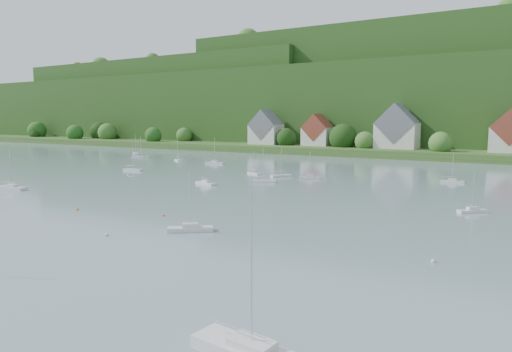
{
  "coord_description": "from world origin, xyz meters",
  "views": [
    {
      "loc": [
        53.87,
        -0.5,
        15.0
      ],
      "look_at": [
        7.84,
        75.0,
        4.0
      ],
      "focal_mm": 32.64,
      "sensor_mm": 36.0,
      "label": 1
    }
  ],
  "objects": [
    {
      "name": "far_shore_strip",
      "position": [
        0.0,
        200.0,
        1.5
      ],
      "size": [
        600.0,
        60.0,
        3.0
      ],
      "primitive_type": "cube",
      "color": "#284D1C",
      "rests_on": "ground"
    },
    {
      "name": "forested_ridge",
      "position": [
        0.39,
        268.57,
        22.89
      ],
      "size": [
        620.0,
        181.22,
        69.89
      ],
      "color": "#1A3F14",
      "rests_on": "ground"
    },
    {
      "name": "village_building_0",
      "position": [
        -55.0,
        187.0,
        9.51
      ],
      "size": [
        14.0,
        10.4,
        16.0
      ],
      "color": "beige",
      "rests_on": "far_shore_strip"
    },
    {
      "name": "village_building_1",
      "position": [
        -30.0,
        189.0,
        8.75
      ],
      "size": [
        12.0,
        9.36,
        14.0
      ],
      "color": "beige",
      "rests_on": "far_shore_strip"
    },
    {
      "name": "village_building_2",
      "position": [
        5.0,
        188.0,
        10.27
      ],
      "size": [
        16.0,
        11.44,
        18.0
      ],
      "color": "beige",
      "rests_on": "far_shore_strip"
    },
    {
      "name": "village_building_3",
      "position": [
        45.0,
        186.0,
        9.43
      ],
      "size": [
        13.0,
        10.4,
        15.5
      ],
      "color": "beige",
      "rests_on": "far_shore_strip"
    },
    {
      "name": "near_sailboat_3",
      "position": [
        14.83,
        46.69,
        0.44
      ],
      "size": [
        5.83,
        5.02,
        8.16
      ],
      "rotation": [
        0.0,
        0.0,
        0.65
      ],
      "color": "silver",
      "rests_on": "ground"
    },
    {
      "name": "near_sailboat_4",
      "position": [
        39.39,
        22.73,
        0.54
      ],
      "size": [
        8.63,
        3.25,
        11.38
      ],
      "rotation": [
        0.0,
        0.0,
        -0.11
      ],
      "color": "silver",
      "rests_on": "ground"
    },
    {
      "name": "near_sailboat_6",
      "position": [
        -40.67,
        55.5,
        0.47
      ],
      "size": [
        7.06,
        3.06,
        9.23
      ],
      "rotation": [
        0.0,
        0.0,
        0.17
      ],
      "color": "silver",
      "rests_on": "ground"
    },
    {
      "name": "mooring_buoy_1",
      "position": [
        7.06,
        39.31,
        0.0
      ],
      "size": [
        0.49,
        0.49,
        0.49
      ],
      "primitive_type": "sphere",
      "color": "silver",
      "rests_on": "ground"
    },
    {
      "name": "mooring_buoy_2",
      "position": [
        5.03,
        52.11,
        0.0
      ],
      "size": [
        0.4,
        0.4,
        0.4
      ],
      "primitive_type": "sphere",
      "color": "orange",
      "rests_on": "ground"
    },
    {
      "name": "mooring_buoy_3",
      "position": [
        -10.27,
        48.28,
        0.0
      ],
      "size": [
        0.41,
        0.41,
        0.41
      ],
      "primitive_type": "sphere",
      "color": "orange",
      "rests_on": "ground"
    },
    {
      "name": "mooring_buoy_4",
      "position": [
        45.15,
        49.52,
        0.0
      ],
      "size": [
        0.47,
        0.47,
        0.47
      ],
      "primitive_type": "sphere",
      "color": "silver",
      "rests_on": "ground"
    },
    {
      "name": "far_sailboat_cluster",
      "position": [
        7.2,
        114.81,
        0.37
      ],
      "size": [
        204.33,
        64.36,
        8.71
      ],
      "color": "silver",
      "rests_on": "ground"
    }
  ]
}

